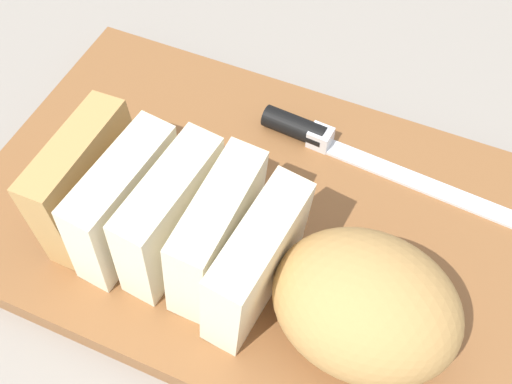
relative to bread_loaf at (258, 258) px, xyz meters
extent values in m
plane|color=gray|center=(0.03, -0.06, -0.07)|extent=(3.00, 3.00, 0.00)
cube|color=brown|center=(0.03, -0.06, -0.06)|extent=(0.48, 0.32, 0.02)
ellipsoid|color=tan|center=(-0.08, 0.01, 0.00)|extent=(0.14, 0.12, 0.09)
cube|color=beige|center=(0.00, 0.00, 0.00)|extent=(0.05, 0.11, 0.09)
cube|color=beige|center=(0.04, -0.01, 0.00)|extent=(0.04, 0.11, 0.09)
cube|color=beige|center=(0.07, -0.01, 0.00)|extent=(0.05, 0.11, 0.09)
cube|color=beige|center=(0.11, -0.01, 0.00)|extent=(0.05, 0.11, 0.09)
cube|color=tan|center=(0.15, -0.01, 0.00)|extent=(0.04, 0.11, 0.09)
cube|color=silver|center=(-0.10, -0.14, -0.04)|extent=(0.21, 0.04, 0.00)
cylinder|color=black|center=(0.03, -0.16, -0.04)|extent=(0.06, 0.03, 0.02)
cube|color=silver|center=(0.00, -0.15, -0.04)|extent=(0.02, 0.02, 0.02)
sphere|color=#996633|center=(0.06, -0.06, -0.04)|extent=(0.00, 0.00, 0.00)
sphere|color=#996633|center=(0.05, -0.10, -0.04)|extent=(0.00, 0.00, 0.00)
sphere|color=#996633|center=(0.01, 0.01, -0.04)|extent=(0.00, 0.00, 0.00)
sphere|color=#996633|center=(0.00, 0.00, -0.04)|extent=(0.00, 0.00, 0.00)
camera|label=1|loc=(-0.08, 0.21, 0.40)|focal=45.14mm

